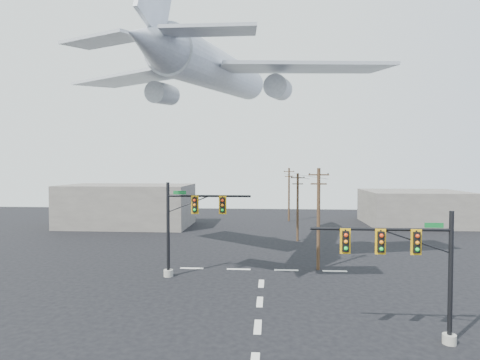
# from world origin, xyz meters

# --- Properties ---
(ground) EXTENTS (120.00, 120.00, 0.00)m
(ground) POSITION_xyz_m (0.00, 0.00, 0.00)
(ground) COLOR black
(ground) RESTS_ON ground
(lane_markings) EXTENTS (14.00, 21.20, 0.01)m
(lane_markings) POSITION_xyz_m (0.00, 5.33, 0.01)
(lane_markings) COLOR silver
(lane_markings) RESTS_ON ground
(signal_mast_near) EXTENTS (7.10, 0.72, 6.54)m
(signal_mast_near) POSITION_xyz_m (7.70, -1.41, 3.73)
(signal_mast_near) COLOR gray
(signal_mast_near) RESTS_ON ground
(signal_mast_far) EXTENTS (6.88, 0.82, 7.44)m
(signal_mast_far) POSITION_xyz_m (-5.96, 9.34, 3.98)
(signal_mast_far) COLOR gray
(signal_mast_far) RESTS_ON ground
(utility_pole_a) EXTENTS (1.71, 0.29, 8.55)m
(utility_pole_a) POSITION_xyz_m (4.67, 12.39, 4.47)
(utility_pole_a) COLOR #4E3821
(utility_pole_a) RESTS_ON ground
(utility_pole_b) EXTENTS (1.60, 0.28, 7.89)m
(utility_pole_b) POSITION_xyz_m (3.80, 25.25, 4.13)
(utility_pole_b) COLOR #4E3821
(utility_pole_b) RESTS_ON ground
(utility_pole_c) EXTENTS (1.65, 0.72, 8.41)m
(utility_pole_c) POSITION_xyz_m (3.56, 42.08, 4.40)
(utility_pole_c) COLOR #4E3821
(utility_pole_c) RESTS_ON ground
(power_lines) EXTENTS (2.67, 29.69, 0.10)m
(power_lines) POSITION_xyz_m (3.92, 27.23, 7.58)
(power_lines) COLOR black
(airliner) EXTENTS (29.24, 31.18, 8.10)m
(airliner) POSITION_xyz_m (-3.86, 13.98, 16.95)
(airliner) COLOR silver
(building_left) EXTENTS (18.00, 10.00, 6.00)m
(building_left) POSITION_xyz_m (-20.00, 35.00, 3.00)
(building_left) COLOR slate
(building_left) RESTS_ON ground
(building_right) EXTENTS (14.00, 12.00, 5.00)m
(building_right) POSITION_xyz_m (22.00, 40.00, 2.50)
(building_right) COLOR slate
(building_right) RESTS_ON ground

